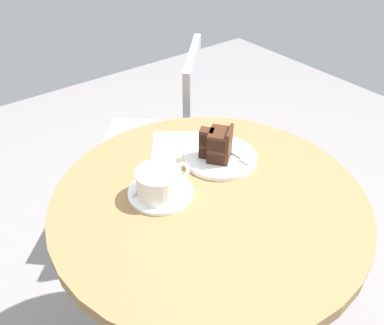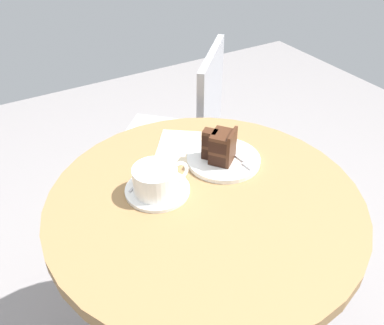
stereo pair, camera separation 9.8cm
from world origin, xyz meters
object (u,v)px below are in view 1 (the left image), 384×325
(fork, at_px, (237,155))
(saucer, at_px, (161,192))
(cafe_chair, at_px, (168,133))
(teaspoon, at_px, (146,180))
(cake_slice, at_px, (218,145))
(coffee_cup, at_px, (160,182))
(napkin, at_px, (185,147))
(cake_plate, at_px, (220,157))

(fork, bearing_deg, saucer, -97.43)
(cafe_chair, bearing_deg, teaspoon, 4.27)
(cake_slice, bearing_deg, fork, -29.86)
(teaspoon, height_order, cafe_chair, cafe_chair)
(saucer, xyz_separation_m, cafe_chair, (0.36, 0.50, -0.22))
(teaspoon, xyz_separation_m, fork, (0.24, -0.06, 0.00))
(coffee_cup, height_order, cake_slice, cake_slice)
(fork, relative_size, napkin, 0.59)
(cake_plate, distance_m, cake_slice, 0.05)
(fork, xyz_separation_m, cafe_chair, (0.12, 0.50, -0.23))
(coffee_cup, xyz_separation_m, cake_slice, (0.19, 0.02, 0.01))
(teaspoon, height_order, napkin, teaspoon)
(coffee_cup, height_order, fork, coffee_cup)
(coffee_cup, bearing_deg, saucer, 50.56)
(cake_slice, height_order, fork, cake_slice)
(saucer, height_order, cafe_chair, cafe_chair)
(cake_slice, xyz_separation_m, cafe_chair, (0.17, 0.48, -0.27))
(coffee_cup, relative_size, teaspoon, 1.48)
(coffee_cup, distance_m, napkin, 0.21)
(saucer, height_order, coffee_cup, coffee_cup)
(coffee_cup, relative_size, cake_plate, 0.73)
(cake_plate, height_order, cake_slice, cake_slice)
(saucer, height_order, napkin, saucer)
(napkin, bearing_deg, coffee_cup, -143.06)
(teaspoon, height_order, cake_plate, teaspoon)
(fork, distance_m, cafe_chair, 0.57)
(cake_plate, relative_size, napkin, 0.83)
(cafe_chair, bearing_deg, saucer, 7.83)
(fork, relative_size, cafe_chair, 0.16)
(saucer, distance_m, cafe_chair, 0.65)
(fork, distance_m, napkin, 0.15)
(coffee_cup, bearing_deg, teaspoon, 90.77)
(fork, bearing_deg, cafe_chair, 160.88)
(cake_slice, bearing_deg, cake_plate, 17.13)
(cafe_chair, bearing_deg, fork, 29.78)
(cake_plate, height_order, napkin, cake_plate)
(cake_plate, bearing_deg, teaspoon, 170.99)
(coffee_cup, height_order, cake_plate, coffee_cup)
(cake_slice, bearing_deg, napkin, 105.53)
(saucer, bearing_deg, teaspoon, 95.40)
(teaspoon, bearing_deg, cafe_chair, 19.77)
(coffee_cup, distance_m, cafe_chair, 0.67)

